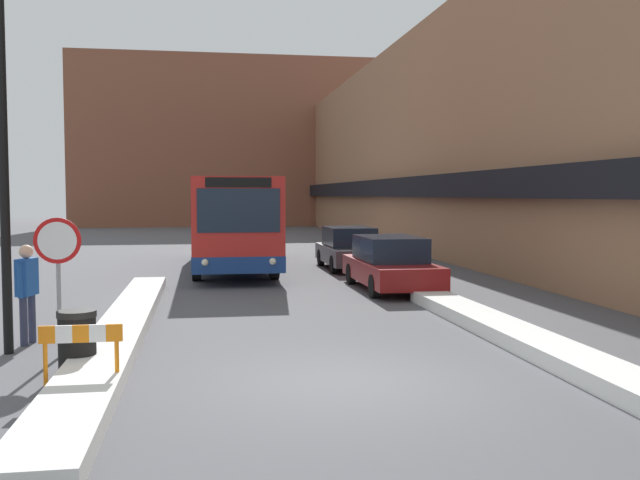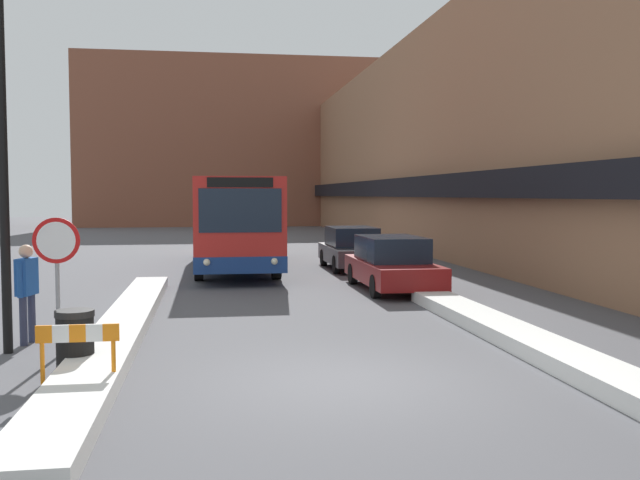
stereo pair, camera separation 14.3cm
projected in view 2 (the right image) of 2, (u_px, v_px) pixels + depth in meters
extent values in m
plane|color=#515156|center=(344.00, 382.00, 10.27)|extent=(160.00, 160.00, 0.00)
cube|color=#996B4C|center=(453.00, 145.00, 35.14)|extent=(5.00, 60.00, 10.31)
cube|color=black|center=(398.00, 188.00, 34.86)|extent=(0.50, 60.00, 0.90)
cube|color=brown|center=(231.00, 144.00, 63.44)|extent=(26.00, 8.00, 14.45)
cube|color=silver|center=(121.00, 328.00, 13.68)|extent=(0.90, 14.99, 0.27)
cube|color=silver|center=(515.00, 335.00, 13.02)|extent=(0.90, 10.38, 0.28)
cube|color=red|center=(234.00, 219.00, 26.01)|extent=(2.68, 11.47, 2.80)
cube|color=navy|center=(234.00, 250.00, 26.08)|extent=(2.70, 11.49, 0.49)
cube|color=#192333|center=(234.00, 208.00, 25.98)|extent=(2.71, 10.55, 0.77)
cube|color=#192333|center=(240.00, 210.00, 20.32)|extent=(2.36, 0.03, 1.26)
cube|color=black|center=(240.00, 182.00, 20.27)|extent=(1.88, 0.03, 0.28)
sphere|color=#F2EAC6|center=(207.00, 262.00, 20.25)|extent=(0.20, 0.20, 0.20)
sphere|color=#F2EAC6|center=(274.00, 261.00, 20.55)|extent=(0.20, 0.20, 0.20)
cylinder|color=black|center=(199.00, 265.00, 22.40)|extent=(0.28, 1.02, 1.02)
cylinder|color=black|center=(276.00, 263.00, 22.77)|extent=(0.28, 1.02, 1.02)
cylinder|color=black|center=(201.00, 248.00, 29.41)|extent=(0.28, 1.02, 1.02)
cylinder|color=black|center=(261.00, 247.00, 29.78)|extent=(0.28, 1.02, 1.02)
cube|color=maroon|center=(392.00, 271.00, 20.17)|extent=(1.83, 4.81, 0.59)
cube|color=#192333|center=(391.00, 248.00, 20.24)|extent=(1.61, 2.64, 0.68)
cylinder|color=black|center=(437.00, 285.00, 18.84)|extent=(0.20, 0.63, 0.63)
cylinder|color=black|center=(375.00, 286.00, 18.58)|extent=(0.20, 0.63, 0.63)
cylinder|color=black|center=(406.00, 273.00, 21.78)|extent=(0.20, 0.63, 0.63)
cylinder|color=black|center=(353.00, 274.00, 21.52)|extent=(0.20, 0.63, 0.63)
cube|color=#38383D|center=(352.00, 254.00, 25.84)|extent=(1.82, 4.38, 0.59)
cube|color=#192333|center=(352.00, 236.00, 25.91)|extent=(1.60, 2.41, 0.69)
cylinder|color=black|center=(383.00, 264.00, 24.64)|extent=(0.20, 0.63, 0.63)
cylinder|color=black|center=(336.00, 265.00, 24.39)|extent=(0.20, 0.63, 0.63)
cylinder|color=black|center=(366.00, 257.00, 27.32)|extent=(0.20, 0.63, 0.63)
cylinder|color=black|center=(324.00, 258.00, 27.07)|extent=(0.20, 0.63, 0.63)
cylinder|color=gray|center=(58.00, 287.00, 11.85)|extent=(0.07, 0.07, 2.33)
cylinder|color=red|center=(56.00, 241.00, 11.78)|extent=(0.76, 0.03, 0.76)
cylinder|color=white|center=(56.00, 241.00, 11.76)|extent=(0.62, 0.01, 0.62)
cylinder|color=black|center=(3.00, 154.00, 11.97)|extent=(0.16, 0.16, 6.78)
cylinder|color=#333851|center=(23.00, 321.00, 12.75)|extent=(0.13, 0.13, 0.89)
cylinder|color=#333851|center=(32.00, 318.00, 13.06)|extent=(0.13, 0.13, 0.89)
cube|color=#1E51A3|center=(27.00, 277.00, 12.85)|extent=(0.33, 0.52, 0.67)
sphere|color=beige|center=(26.00, 251.00, 12.83)|extent=(0.25, 0.25, 0.25)
cylinder|color=#1E51A3|center=(20.00, 280.00, 12.62)|extent=(0.10, 0.10, 0.63)
cylinder|color=#1E51A3|center=(33.00, 277.00, 13.10)|extent=(0.10, 0.10, 0.63)
cylinder|color=black|center=(75.00, 344.00, 10.87)|extent=(0.56, 0.56, 0.85)
cylinder|color=black|center=(75.00, 313.00, 10.84)|extent=(0.59, 0.59, 0.10)
cylinder|color=orange|center=(43.00, 369.00, 9.65)|extent=(0.06, 0.06, 0.70)
cylinder|color=orange|center=(114.00, 366.00, 9.79)|extent=(0.06, 0.06, 0.70)
cube|color=orange|center=(44.00, 334.00, 9.63)|extent=(0.22, 0.04, 0.24)
cube|color=white|center=(61.00, 334.00, 9.66)|extent=(0.22, 0.04, 0.24)
cube|color=orange|center=(78.00, 333.00, 9.69)|extent=(0.22, 0.04, 0.24)
cube|color=white|center=(94.00, 333.00, 9.73)|extent=(0.22, 0.04, 0.24)
cube|color=orange|center=(111.00, 332.00, 9.76)|extent=(0.22, 0.04, 0.24)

